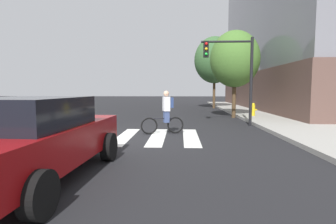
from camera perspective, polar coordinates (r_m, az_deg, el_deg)
The scene contains 8 objects.
ground_plane at distance 9.79m, azimuth -8.75°, elevation -5.35°, with size 120.00×120.00×0.00m, color black.
crosswalk_stripes at distance 9.81m, azimuth -9.35°, elevation -5.31°, with size 5.40×3.57×0.01m.
sedan_near at distance 5.56m, azimuth -27.29°, elevation -5.08°, with size 2.32×4.67×1.59m.
cyclist at distance 10.21m, azimuth -0.54°, elevation -0.10°, with size 1.67×0.50×1.69m.
traffic_light_near at distance 12.95m, azimuth 14.23°, elevation 9.75°, with size 2.47×0.28×4.20m.
fire_hydrant at distance 16.72m, azimuth 18.15°, elevation 0.53°, with size 0.33×0.22×0.78m.
street_tree_near at distance 16.71m, azimuth 14.40°, elevation 11.12°, with size 2.99×2.99×5.32m.
street_tree_mid at distance 24.84m, azimuth 10.14°, elevation 11.12°, with size 3.71×3.71×6.60m.
Camera 1 is at (1.92, -9.44, 1.73)m, focal length 27.86 mm.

